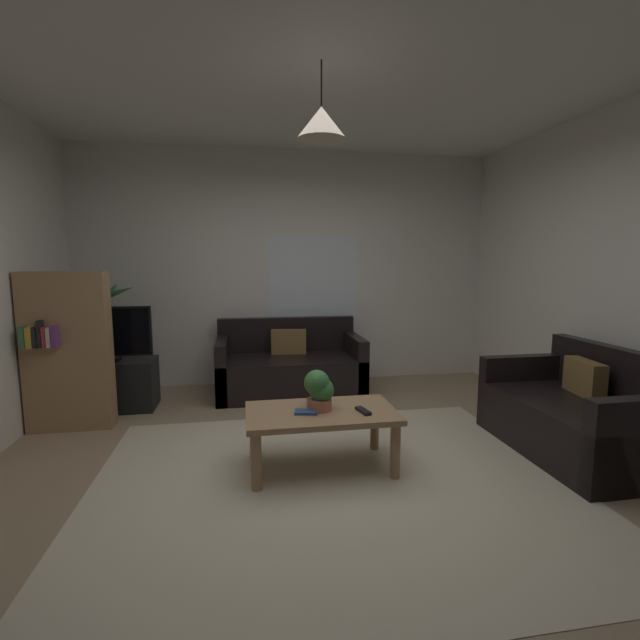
% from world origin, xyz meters
% --- Properties ---
extents(floor, '(4.92, 4.88, 0.02)m').
position_xyz_m(floor, '(0.00, 0.00, -0.01)').
color(floor, '#9E8466').
rests_on(floor, ground).
extents(rug, '(3.20, 2.68, 0.01)m').
position_xyz_m(rug, '(0.00, -0.20, 0.00)').
color(rug, beige).
rests_on(rug, ground).
extents(wall_back, '(5.04, 0.06, 2.78)m').
position_xyz_m(wall_back, '(0.00, 2.47, 1.39)').
color(wall_back, silver).
rests_on(wall_back, ground).
extents(ceiling, '(4.92, 4.88, 0.02)m').
position_xyz_m(ceiling, '(0.00, 0.00, 2.79)').
color(ceiling, white).
extents(window_pane, '(1.08, 0.01, 1.15)m').
position_xyz_m(window_pane, '(0.29, 2.44, 1.21)').
color(window_pane, white).
extents(couch_under_window, '(1.61, 0.84, 0.82)m').
position_xyz_m(couch_under_window, '(-0.06, 1.96, 0.27)').
color(couch_under_window, black).
rests_on(couch_under_window, ground).
extents(couch_right_side, '(0.84, 1.37, 0.82)m').
position_xyz_m(couch_right_side, '(1.98, -0.02, 0.28)').
color(couch_right_side, black).
rests_on(couch_right_side, ground).
extents(coffee_table, '(1.07, 0.61, 0.43)m').
position_xyz_m(coffee_table, '(-0.03, 0.06, 0.36)').
color(coffee_table, '#A87F56').
rests_on(coffee_table, ground).
extents(book_on_table_0, '(0.17, 0.13, 0.02)m').
position_xyz_m(book_on_table_0, '(-0.15, 0.02, 0.44)').
color(book_on_table_0, '#2D4C8C').
rests_on(book_on_table_0, coffee_table).
extents(remote_on_table_0, '(0.08, 0.17, 0.02)m').
position_xyz_m(remote_on_table_0, '(0.25, -0.04, 0.44)').
color(remote_on_table_0, black).
rests_on(remote_on_table_0, coffee_table).
extents(potted_plant_on_table, '(0.22, 0.18, 0.29)m').
position_xyz_m(potted_plant_on_table, '(-0.05, 0.08, 0.58)').
color(potted_plant_on_table, '#B77051').
rests_on(potted_plant_on_table, coffee_table).
extents(tv_stand, '(0.90, 0.44, 0.50)m').
position_xyz_m(tv_stand, '(-1.91, 1.69, 0.25)').
color(tv_stand, black).
rests_on(tv_stand, ground).
extents(tv, '(0.88, 0.16, 0.54)m').
position_xyz_m(tv, '(-1.91, 1.67, 0.78)').
color(tv, black).
rests_on(tv, tv_stand).
extents(potted_palm_corner, '(0.73, 0.78, 1.36)m').
position_xyz_m(potted_palm_corner, '(-2.07, 2.12, 0.56)').
color(potted_palm_corner, '#B77051').
rests_on(potted_palm_corner, ground).
extents(bookshelf_corner, '(0.70, 0.31, 1.40)m').
position_xyz_m(bookshelf_corner, '(-2.10, 1.20, 0.71)').
color(bookshelf_corner, '#A87F56').
rests_on(bookshelf_corner, ground).
extents(pendant_lamp, '(0.33, 0.33, 0.49)m').
position_xyz_m(pendant_lamp, '(-0.03, 0.06, 2.39)').
color(pendant_lamp, black).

